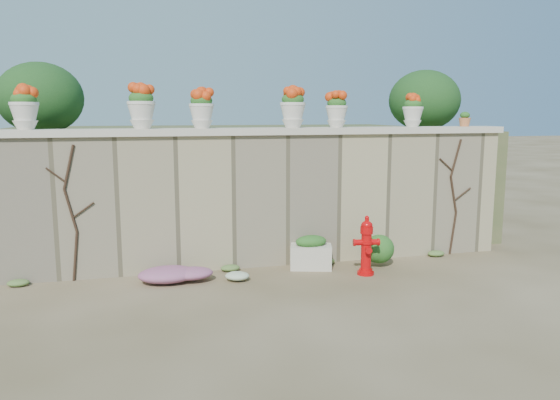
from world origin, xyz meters
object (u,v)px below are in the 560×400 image
object	(u,v)px
fire_hydrant	(366,245)
planter_box	(311,253)
terracotta_pot	(465,120)
urn_pot_0	(24,108)

from	to	relation	value
fire_hydrant	planter_box	bearing A→B (deg)	151.97
terracotta_pot	planter_box	bearing A→B (deg)	-170.88
planter_box	urn_pot_0	distance (m)	4.50
urn_pot_0	terracotta_pot	distance (m)	6.71
planter_box	urn_pot_0	bearing A→B (deg)	-169.87
fire_hydrant	planter_box	distance (m)	0.86
fire_hydrant	terracotta_pot	world-z (taller)	terracotta_pot
fire_hydrant	urn_pot_0	bearing A→B (deg)	176.64
fire_hydrant	terracotta_pot	distance (m)	2.91
urn_pot_0	planter_box	bearing A→B (deg)	-6.49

